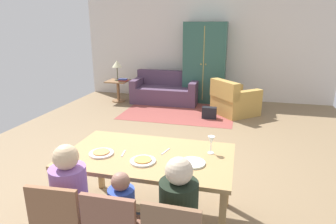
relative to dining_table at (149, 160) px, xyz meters
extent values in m
cube|color=#81694B|center=(-0.17, 2.17, -0.70)|extent=(6.83, 6.67, 0.02)
cube|color=silver|center=(-0.17, 5.55, 0.66)|extent=(6.83, 0.10, 2.70)
cube|color=tan|center=(0.00, 0.00, 0.05)|extent=(1.71, 0.98, 0.04)
cube|color=tan|center=(-0.79, -0.43, -0.33)|extent=(0.06, 0.06, 0.72)
cube|color=tan|center=(-0.79, 0.43, -0.33)|extent=(0.06, 0.06, 0.72)
cube|color=tan|center=(0.79, 0.43, -0.33)|extent=(0.06, 0.06, 0.72)
cylinder|color=white|center=(-0.47, -0.12, 0.08)|extent=(0.25, 0.25, 0.02)
cylinder|color=#D99450|center=(-0.47, -0.12, 0.09)|extent=(0.17, 0.17, 0.01)
cylinder|color=white|center=(0.00, -0.18, 0.08)|extent=(0.25, 0.25, 0.02)
cylinder|color=#E69947|center=(0.00, -0.18, 0.09)|extent=(0.17, 0.17, 0.01)
cylinder|color=silver|center=(0.47, -0.10, 0.08)|extent=(0.25, 0.25, 0.02)
cylinder|color=silver|center=(0.61, 0.18, 0.07)|extent=(0.06, 0.06, 0.01)
cylinder|color=silver|center=(0.61, 0.18, 0.12)|extent=(0.01, 0.01, 0.09)
cone|color=silver|center=(0.61, 0.18, 0.21)|extent=(0.07, 0.07, 0.09)
cube|color=silver|center=(-0.26, -0.05, 0.07)|extent=(0.04, 0.15, 0.01)
cube|color=silver|center=(0.15, 0.10, 0.07)|extent=(0.06, 0.17, 0.01)
cube|color=brown|center=(-0.47, -0.77, -0.26)|extent=(0.45, 0.45, 0.04)
cube|color=brown|center=(-0.46, -0.96, -0.03)|extent=(0.42, 0.07, 0.42)
cylinder|color=#9867BA|center=(-0.47, -0.71, -0.01)|extent=(0.30, 0.30, 0.46)
sphere|color=beige|center=(-0.47, -0.71, 0.32)|extent=(0.21, 0.21, 0.21)
cube|color=brown|center=(0.00, -0.96, -0.03)|extent=(0.42, 0.05, 0.42)
cylinder|color=#314DBA|center=(0.00, -0.71, -0.07)|extent=(0.22, 0.22, 0.33)
sphere|color=#9E705D|center=(0.00, -0.71, 0.16)|extent=(0.15, 0.15, 0.15)
cylinder|color=black|center=(0.47, -0.71, -0.01)|extent=(0.30, 0.30, 0.46)
sphere|color=beige|center=(0.47, -0.71, 0.32)|extent=(0.21, 0.21, 0.21)
cube|color=brown|center=(-0.53, 3.97, -0.69)|extent=(2.60, 1.80, 0.01)
cube|color=#543C56|center=(-1.08, 4.77, -0.48)|extent=(1.75, 0.84, 0.42)
cube|color=#543C56|center=(-1.08, 5.11, -0.07)|extent=(1.75, 0.20, 0.40)
cube|color=#543C56|center=(-1.86, 4.77, -0.17)|extent=(0.18, 0.84, 0.20)
cube|color=#543C56|center=(-0.30, 4.77, -0.17)|extent=(0.18, 0.84, 0.20)
cube|color=#B88E44|center=(0.78, 4.17, -0.48)|extent=(1.19, 1.19, 0.42)
cube|color=#B88E44|center=(0.53, 3.94, -0.07)|extent=(0.71, 0.77, 0.40)
cube|color=#B88E44|center=(1.00, 3.91, -0.17)|extent=(0.75, 0.69, 0.20)
cube|color=#B88E44|center=(0.56, 4.42, -0.17)|extent=(0.75, 0.69, 0.20)
cube|color=#2D584D|center=(-0.09, 5.16, 0.36)|extent=(1.10, 0.56, 2.10)
cube|color=gold|center=(-0.09, 4.88, 0.36)|extent=(0.02, 0.01, 1.89)
sphere|color=gold|center=(-0.15, 4.87, 0.36)|extent=(0.04, 0.04, 0.04)
sphere|color=gold|center=(-0.03, 4.87, 0.36)|extent=(0.04, 0.04, 0.04)
cube|color=olive|center=(-2.36, 4.57, -0.12)|extent=(0.56, 0.56, 0.03)
cylinder|color=olive|center=(-2.36, 4.57, -0.41)|extent=(0.08, 0.08, 0.55)
cylinder|color=olive|center=(-2.36, 4.57, -0.67)|extent=(0.36, 0.36, 0.03)
cylinder|color=#42432D|center=(-2.36, 4.57, -0.10)|extent=(0.16, 0.16, 0.02)
cylinder|color=#42432D|center=(-2.36, 4.57, 0.08)|extent=(0.02, 0.02, 0.34)
cone|color=beige|center=(-2.36, 4.57, 0.34)|extent=(0.26, 0.26, 0.18)
cube|color=#9B362D|center=(-2.17, 4.54, -0.10)|extent=(0.22, 0.16, 0.03)
cube|color=#364286|center=(-2.20, 4.55, -0.07)|extent=(0.22, 0.16, 0.03)
cube|color=black|center=(0.23, 3.67, -0.56)|extent=(0.32, 0.16, 0.26)
camera|label=1|loc=(0.86, -2.57, 1.34)|focal=30.88mm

